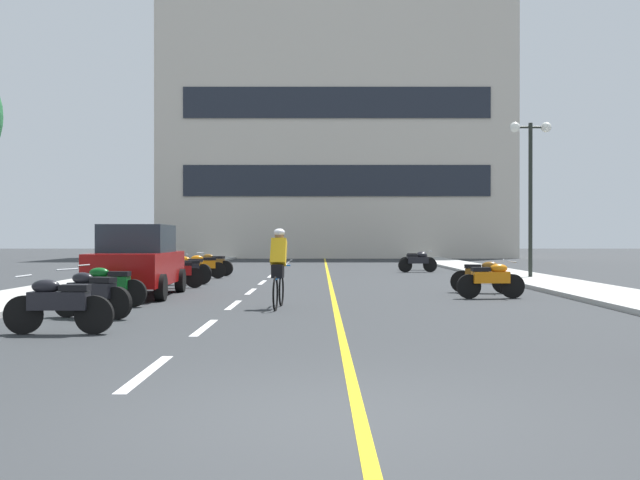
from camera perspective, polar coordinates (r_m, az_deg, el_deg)
The scene contains 32 objects.
ground_plane at distance 27.00m, azimuth 0.22°, elevation -2.98°, with size 140.00×140.00×0.00m, color #2D3033.
curb_left at distance 30.83m, azimuth -13.31°, elevation -2.48°, with size 2.40×72.00×0.12m, color #A8A8A3.
curb_right at distance 30.86m, azimuth 13.71°, elevation -2.48°, with size 2.40×72.00×0.12m, color #A8A8A3.
lane_dash_0 at distance 8.32m, azimuth -13.50°, elevation -10.16°, with size 0.14×2.20×0.01m, color silver.
lane_dash_1 at distance 12.20m, azimuth -9.06°, elevation -6.84°, with size 0.14×2.20×0.01m, color silver.
lane_dash_2 at distance 16.14m, azimuth -6.80°, elevation -5.12°, with size 0.14×2.20×0.01m, color silver.
lane_dash_3 at distance 20.11m, azimuth -5.44°, elevation -4.07°, with size 0.14×2.20×0.01m, color silver.
lane_dash_4 at distance 24.08m, azimuth -4.53°, elevation -3.36°, with size 0.14×2.20×0.01m, color silver.
lane_dash_5 at distance 28.06m, azimuth -3.87°, elevation -2.86°, with size 0.14×2.20×0.01m, color silver.
lane_dash_6 at distance 32.05m, azimuth -3.38°, elevation -2.48°, with size 0.14×2.20×0.01m, color silver.
lane_dash_7 at distance 36.04m, azimuth -3.00°, elevation -2.18°, with size 0.14×2.20×0.01m, color silver.
lane_dash_8 at distance 40.03m, azimuth -2.70°, elevation -1.94°, with size 0.14×2.20×0.01m, color silver.
lane_dash_9 at distance 44.02m, azimuth -2.45°, elevation -1.75°, with size 0.14×2.20×0.01m, color silver.
lane_dash_10 at distance 48.02m, azimuth -2.24°, elevation -1.59°, with size 0.14×2.20×0.01m, color silver.
lane_dash_11 at distance 52.01m, azimuth -2.06°, elevation -1.45°, with size 0.14×2.20×0.01m, color silver.
centre_line_yellow at distance 30.00m, azimuth 0.68°, elevation -2.66°, with size 0.12×66.00×0.01m, color gold.
office_building at distance 56.27m, azimuth 1.28°, elevation 8.07°, with size 25.90×9.65×18.42m.
street_lamp_mid at distance 26.49m, azimuth 16.37°, elevation 5.75°, with size 1.46×0.36×5.44m.
parked_car_near at distance 18.89m, azimuth -14.17°, elevation -1.58°, with size 2.02×4.25×1.82m.
motorcycle_1 at distance 11.89m, azimuth -19.98°, elevation -4.76°, with size 1.70×0.60×0.92m.
motorcycle_2 at distance 14.01m, azimuth -17.61°, elevation -4.01°, with size 1.64×0.80×0.92m.
motorcycle_3 at distance 16.18m, azimuth -16.40°, elevation -3.44°, with size 1.70×0.60×0.92m.
motorcycle_4 at distance 18.16m, azimuth 13.44°, elevation -3.05°, with size 1.70×0.60×0.92m.
motorcycle_5 at distance 19.91m, azimuth 12.81°, elevation -2.76°, with size 1.67×0.71×0.92m.
motorcycle_6 at distance 21.69m, azimuth -11.33°, elevation -2.52°, with size 1.66×0.72×0.92m.
motorcycle_7 at distance 23.18m, azimuth -10.65°, elevation -2.34°, with size 1.65×0.76×0.92m.
motorcycle_8 at distance 25.01m, azimuth -10.29°, elevation -2.16°, with size 1.63×0.81×0.92m.
motorcycle_9 at distance 26.50m, azimuth -9.25°, elevation -2.02°, with size 1.67×0.69×0.92m.
motorcycle_10 at distance 28.52m, azimuth -8.46°, elevation -1.86°, with size 1.66×0.74×0.92m.
motorcycle_11 at distance 31.31m, azimuth 7.81°, elevation -1.68°, with size 1.70×0.60×0.92m.
motorcycle_12 at distance 33.40m, azimuth 7.79°, elevation -1.56°, with size 1.70×0.60×0.92m.
cyclist_rider at distance 15.28m, azimuth -3.26°, elevation -2.09°, with size 0.42×1.77×1.71m.
Camera 1 is at (-0.08, -5.96, 1.50)m, focal length 40.44 mm.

